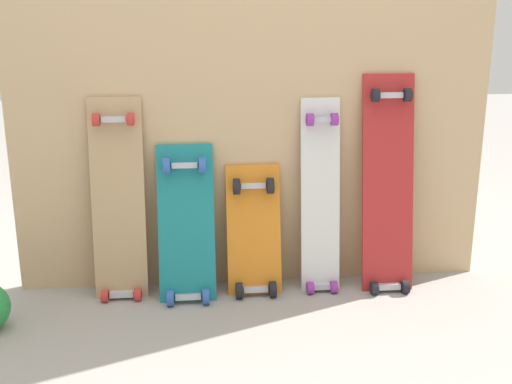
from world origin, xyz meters
name	(u,v)px	position (x,y,z in m)	size (l,w,h in m)	color
ground_plane	(254,285)	(0.00, 0.00, 0.00)	(12.00, 12.00, 0.00)	#9E9991
plywood_wall_panel	(253,82)	(0.00, 0.07, 0.88)	(2.03, 0.04, 1.77)	tan
skateboard_natural	(118,208)	(-0.57, -0.02, 0.38)	(0.22, 0.19, 0.91)	tan
skateboard_teal	(186,231)	(-0.29, -0.06, 0.29)	(0.24, 0.25, 0.70)	#197A7F
skateboard_orange	(254,237)	(-0.01, -0.04, 0.24)	(0.23, 0.21, 0.61)	orange
skateboard_white	(320,204)	(0.28, -0.03, 0.38)	(0.17, 0.19, 0.89)	silver
skateboard_red	(388,192)	(0.57, -0.04, 0.43)	(0.22, 0.23, 0.99)	#B22626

